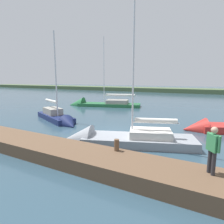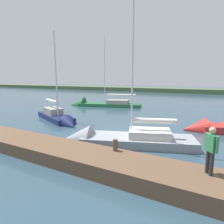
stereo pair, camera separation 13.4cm
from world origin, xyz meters
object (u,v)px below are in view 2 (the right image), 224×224
at_px(mooring_post_far, 115,145).
at_px(sailboat_near_dock, 115,141).
at_px(sailboat_behind_pier, 98,105).
at_px(person_on_dock, 211,147).
at_px(sailboat_far_right, 59,119).

height_order(mooring_post_far, sailboat_near_dock, sailboat_near_dock).
distance_m(sailboat_behind_pier, sailboat_near_dock, 17.31).
bearing_deg(person_on_dock, sailboat_far_right, -64.63).
bearing_deg(sailboat_far_right, person_on_dock, -0.51).
bearing_deg(sailboat_behind_pier, sailboat_far_right, 86.05).
height_order(mooring_post_far, person_on_dock, person_on_dock).
bearing_deg(sailboat_near_dock, mooring_post_far, 97.50).
height_order(mooring_post_far, sailboat_behind_pier, sailboat_behind_pier).
relative_size(sailboat_behind_pier, sailboat_near_dock, 1.06).
xyz_separation_m(sailboat_near_dock, person_on_dock, (-5.37, 2.98, 1.51)).
xyz_separation_m(mooring_post_far, sailboat_behind_pier, (11.73, -16.44, -0.81)).
height_order(mooring_post_far, sailboat_far_right, sailboat_far_right).
bearing_deg(mooring_post_far, sailboat_behind_pier, -54.49).
bearing_deg(mooring_post_far, sailboat_far_right, -31.81).
relative_size(mooring_post_far, sailboat_near_dock, 0.05).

